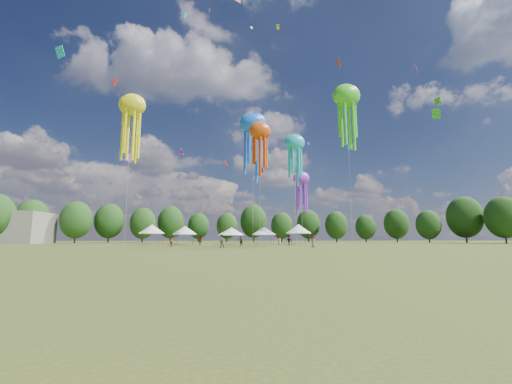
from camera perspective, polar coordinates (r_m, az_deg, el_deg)
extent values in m
plane|color=#384416|center=(18.05, 14.17, -12.35)|extent=(300.00, 300.00, 0.00)
imported|color=gray|center=(49.29, -6.13, -8.62)|extent=(0.95, 0.75, 1.92)
imported|color=gray|center=(68.20, 4.17, -8.56)|extent=(0.62, 0.91, 1.78)
imported|color=gray|center=(78.89, 9.92, -8.47)|extent=(0.71, 0.86, 1.60)
imported|color=gray|center=(61.80, 5.85, -8.52)|extent=(1.30, 0.82, 1.92)
imported|color=gray|center=(62.06, -9.86, -8.49)|extent=(1.11, 0.55, 1.82)
imported|color=gray|center=(59.14, -2.65, -8.61)|extent=(1.76, 1.26, 1.83)
imported|color=gray|center=(55.11, -14.79, -8.44)|extent=(0.62, 0.74, 1.74)
imported|color=gray|center=(50.51, 10.15, -8.62)|extent=(0.99, 1.02, 1.76)
cylinder|color=#47474C|center=(72.34, -19.89, -7.88)|extent=(0.08, 0.08, 2.28)
cylinder|color=#47474C|center=(76.14, -19.18, -7.90)|extent=(0.08, 0.08, 2.28)
cylinder|color=#47474C|center=(71.51, -16.82, -8.02)|extent=(0.08, 0.08, 2.28)
cylinder|color=#47474C|center=(75.35, -16.26, -8.03)|extent=(0.08, 0.08, 2.28)
cube|color=white|center=(73.81, -18.00, -7.04)|extent=(4.31, 4.31, 0.10)
cone|color=white|center=(73.83, -17.96, -6.24)|extent=(5.60, 5.60, 1.95)
cylinder|color=#47474C|center=(67.82, -14.25, -8.22)|extent=(0.08, 0.08, 2.06)
cylinder|color=#47474C|center=(71.40, -13.82, -8.22)|extent=(0.08, 0.08, 2.06)
cylinder|color=#47474C|center=(67.40, -11.17, -8.32)|extent=(0.08, 0.08, 2.06)
cylinder|color=#47474C|center=(71.00, -10.90, -8.31)|extent=(0.08, 0.08, 2.06)
cube|color=white|center=(69.39, -12.51, -7.38)|extent=(4.02, 4.02, 0.10)
cone|color=white|center=(69.40, -12.48, -6.60)|extent=(5.22, 5.22, 1.77)
cylinder|color=#47474C|center=(67.31, -6.09, -8.49)|extent=(0.08, 0.08, 1.91)
cylinder|color=#47474C|center=(71.36, -6.08, -8.47)|extent=(0.08, 0.08, 1.91)
cylinder|color=#47474C|center=(67.42, -2.61, -8.52)|extent=(0.08, 0.08, 1.91)
cylinder|color=#47474C|center=(71.46, -2.80, -8.50)|extent=(0.08, 0.08, 1.91)
cube|color=white|center=(69.36, -4.39, -7.67)|extent=(4.45, 4.45, 0.10)
cone|color=white|center=(69.37, -4.38, -6.95)|extent=(5.78, 5.78, 1.64)
cylinder|color=#47474C|center=(68.69, 0.06, -8.48)|extent=(0.08, 0.08, 2.01)
cylinder|color=#47474C|center=(72.39, -0.24, -8.47)|extent=(0.08, 0.08, 2.01)
cylinder|color=#47474C|center=(69.17, 3.16, -8.47)|extent=(0.08, 0.08, 2.01)
cylinder|color=#47474C|center=(72.84, 2.70, -8.45)|extent=(0.08, 0.08, 2.01)
cube|color=white|center=(70.75, 1.42, -7.61)|extent=(4.12, 4.12, 0.10)
cone|color=white|center=(70.76, 1.41, -6.87)|extent=(5.35, 5.35, 1.73)
cylinder|color=#47474C|center=(69.47, 6.34, -8.30)|extent=(0.08, 0.08, 2.33)
cylinder|color=#47474C|center=(73.35, 5.68, -8.30)|extent=(0.08, 0.08, 2.33)
cylinder|color=#47474C|center=(70.41, 9.52, -8.23)|extent=(0.08, 0.08, 2.33)
cylinder|color=#47474C|center=(74.23, 8.71, -8.24)|extent=(0.08, 0.08, 2.33)
cube|color=white|center=(71.84, 7.55, -7.30)|extent=(4.36, 4.36, 0.10)
cone|color=white|center=(71.87, 7.53, -6.46)|extent=(5.67, 5.67, 2.00)
ellipsoid|color=#DE490D|center=(54.10, 0.70, 10.75)|extent=(3.56, 2.49, 3.03)
cylinder|color=beige|center=(51.82, 0.72, 0.80)|extent=(0.03, 0.03, 18.93)
ellipsoid|color=#1C6AFF|center=(66.65, -0.52, 12.07)|extent=(5.39, 3.77, 4.58)
cylinder|color=beige|center=(63.47, -0.54, 1.66)|extent=(0.03, 0.03, 24.44)
ellipsoid|color=#18BFCD|center=(49.74, 6.90, 8.66)|extent=(3.05, 2.13, 2.59)
cylinder|color=beige|center=(48.07, 7.06, -0.36)|extent=(0.03, 0.03, 15.74)
ellipsoid|color=yellow|center=(63.70, -21.07, 14.20)|extent=(4.76, 3.33, 4.04)
cylinder|color=beige|center=(60.19, -21.67, 3.08)|extent=(0.03, 0.03, 25.04)
ellipsoid|color=#9631DD|center=(50.40, 8.04, 2.40)|extent=(2.56, 1.79, 2.18)
cylinder|color=beige|center=(49.71, 8.16, -3.60)|extent=(0.03, 0.03, 10.56)
ellipsoid|color=#4BE726|center=(70.53, 15.73, 16.09)|extent=(5.59, 3.91, 4.75)
cylinder|color=beige|center=(65.89, 16.23, 4.09)|extent=(0.03, 0.03, 30.00)
cube|color=yellow|center=(72.04, 3.90, 27.14)|extent=(0.65, 1.04, 1.07)
cube|color=#4BE726|center=(74.13, 0.01, 6.32)|extent=(1.15, 1.66, 2.23)
cube|color=#1C6AFF|center=(86.34, 9.25, 8.50)|extent=(0.74, 0.31, 0.84)
cube|color=#18BFCD|center=(66.36, -12.39, 28.29)|extent=(0.62, 1.09, 1.26)
cube|color=#E6438B|center=(62.24, -5.48, 4.84)|extent=(0.93, 1.01, 1.46)
cube|color=#9631DD|center=(56.68, 26.45, 18.87)|extent=(0.61, 1.38, 1.62)
cube|color=yellow|center=(82.09, -8.24, 29.09)|extent=(0.32, 0.77, 0.94)
cube|color=#4BE726|center=(64.90, 29.47, 13.81)|extent=(0.59, 1.17, 1.46)
cube|color=#18BFCD|center=(49.42, -31.40, 20.42)|extent=(1.36, 0.61, 1.54)
cube|color=#9631DD|center=(86.86, -13.22, 6.92)|extent=(1.78, 1.54, 2.01)
cube|color=red|center=(61.33, -23.68, 17.41)|extent=(0.66, 1.22, 1.25)
cube|color=#DE490D|center=(80.36, 14.46, 21.26)|extent=(0.59, 1.40, 1.79)
cube|color=#4BE726|center=(82.77, 29.30, 12.00)|extent=(1.52, 1.07, 2.30)
cube|color=#18BFCD|center=(88.35, 16.36, 7.66)|extent=(1.21, 0.83, 1.67)
cube|color=#E6438B|center=(71.67, 27.88, 13.08)|extent=(0.41, 0.73, 0.76)
cube|color=#9631DD|center=(84.52, -21.53, 5.61)|extent=(2.18, 0.93, 2.44)
cube|color=red|center=(60.47, 1.02, 3.86)|extent=(0.61, 0.88, 1.22)
cube|color=yellow|center=(93.81, -0.81, 27.09)|extent=(0.61, 0.47, 0.80)
cylinder|color=#38281C|center=(111.46, -35.10, -6.50)|extent=(0.44, 0.44, 3.53)
ellipsoid|color=#1D3E14|center=(111.59, -34.89, -3.90)|extent=(8.83, 8.83, 11.04)
cylinder|color=#38281C|center=(103.63, -29.42, -6.96)|extent=(0.44, 0.44, 3.36)
ellipsoid|color=#1D3E14|center=(103.76, -29.24, -4.30)|extent=(8.40, 8.40, 10.51)
cylinder|color=#38281C|center=(108.13, -24.70, -7.26)|extent=(0.44, 0.44, 3.41)
ellipsoid|color=#1D3E14|center=(108.26, -24.54, -4.66)|extent=(8.53, 8.53, 10.66)
cylinder|color=#38281C|center=(104.88, -19.52, -7.62)|extent=(0.44, 0.44, 3.07)
ellipsoid|color=#1D3E14|center=(104.98, -19.41, -5.22)|extent=(7.66, 7.66, 9.58)
cylinder|color=#38281C|center=(111.65, -14.94, -7.72)|extent=(0.44, 0.44, 3.43)
ellipsoid|color=#1D3E14|center=(111.78, -14.85, -5.19)|extent=(8.58, 8.58, 10.73)
cylinder|color=#38281C|center=(116.23, -10.21, -7.99)|extent=(0.44, 0.44, 2.95)
ellipsoid|color=#1D3E14|center=(116.31, -10.15, -5.91)|extent=(7.37, 7.37, 9.21)
cylinder|color=#38281C|center=(112.01, -5.17, -8.10)|extent=(0.44, 0.44, 2.89)
ellipsoid|color=#1D3E14|center=(112.09, -5.14, -5.97)|extent=(7.23, 7.23, 9.04)
cylinder|color=#38281C|center=(116.95, -0.43, -7.90)|extent=(0.44, 0.44, 3.84)
ellipsoid|color=#1D3E14|center=(117.11, -0.43, -5.20)|extent=(9.60, 9.60, 11.99)
cylinder|color=#38281C|center=(107.13, 4.58, -8.12)|extent=(0.44, 0.44, 2.84)
ellipsoid|color=#1D3E14|center=(107.21, 4.56, -5.93)|extent=(7.11, 7.11, 8.89)
cylinder|color=#38281C|center=(111.81, 9.30, -7.96)|extent=(0.44, 0.44, 3.16)
ellipsoid|color=#1D3E14|center=(111.91, 9.25, -5.63)|extent=(7.91, 7.91, 9.88)
cylinder|color=#38281C|center=(108.64, 14.10, -7.89)|extent=(0.44, 0.44, 2.88)
ellipsoid|color=#1D3E14|center=(108.72, 14.02, -5.71)|extent=(7.21, 7.21, 9.01)
cylinder|color=#38281C|center=(114.54, 18.91, -7.76)|extent=(0.44, 0.44, 2.63)
ellipsoid|color=#1D3E14|center=(114.60, 18.82, -5.88)|extent=(6.57, 6.57, 8.22)
cylinder|color=#38281C|center=(115.48, 23.73, -7.39)|extent=(0.44, 0.44, 3.13)
ellipsoid|color=#1D3E14|center=(115.58, 23.60, -5.17)|extent=(7.81, 7.81, 9.77)
cylinder|color=#38281C|center=(106.97, 28.36, -7.21)|extent=(0.44, 0.44, 2.72)
ellipsoid|color=#1D3E14|center=(107.04, 28.21, -5.12)|extent=(6.80, 6.80, 8.50)
cylinder|color=#38281C|center=(110.17, 33.23, -6.57)|extent=(0.44, 0.44, 3.81)
ellipsoid|color=#1D3E14|center=(110.34, 33.00, -3.74)|extent=(9.52, 9.52, 11.90)
cylinder|color=#38281C|center=(105.67, 37.87, -6.26)|extent=(0.44, 0.44, 3.51)
ellipsoid|color=#1D3E14|center=(105.81, 37.64, -3.54)|extent=(8.78, 8.78, 10.97)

